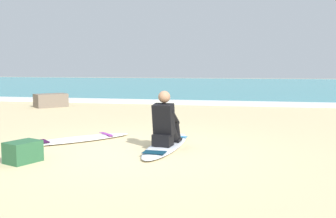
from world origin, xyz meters
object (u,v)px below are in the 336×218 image
surfer_seated (165,124)px  shoreline_rock (51,100)px  surfboard_spare_near (77,139)px  beach_bag (23,152)px  surfboard_main (166,145)px

surfer_seated → shoreline_rock: 8.02m
shoreline_rock → surfer_seated: bearing=-47.7°
surfer_seated → surfboard_spare_near: 1.89m
surfboard_spare_near → beach_bag: beach_bag is taller
surfboard_spare_near → shoreline_rock: 6.66m
shoreline_rock → beach_bag: bearing=-64.4°
shoreline_rock → beach_bag: size_ratio=2.23×
surfer_seated → surfboard_spare_near: surfer_seated is taller
surfboard_main → shoreline_rock: (-5.40, 5.81, 0.20)m
surfboard_main → surfer_seated: surfer_seated is taller
surfboard_spare_near → shoreline_rock: shoreline_rock is taller
surfer_seated → surfboard_spare_near: (-1.82, 0.33, -0.40)m
surfer_seated → surfboard_spare_near: size_ratio=0.48×
beach_bag → surfboard_spare_near: bearing=87.2°
shoreline_rock → beach_bag: 8.11m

